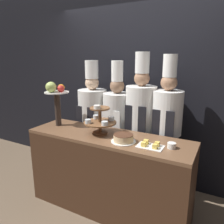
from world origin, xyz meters
TOP-DOWN VIEW (x-y plane):
  - ground_plane at (0.00, 0.00)m, footprint 14.00×14.00m
  - wall_back at (0.00, 1.18)m, footprint 10.00×0.06m
  - buffet_counter at (0.00, 0.28)m, footprint 1.90×0.56m
  - tiered_stand at (-0.11, 0.30)m, footprint 0.37×0.37m
  - fruit_pedestal at (-0.75, 0.29)m, footprint 0.30×0.30m
  - cake_round at (0.24, 0.19)m, footprint 0.26×0.26m
  - cup_white at (0.72, 0.26)m, footprint 0.08×0.08m
  - cake_square_tray at (0.52, 0.20)m, footprint 0.26×0.17m
  - chef_left at (-0.54, 0.80)m, footprint 0.40×0.40m
  - chef_center_left at (-0.15, 0.80)m, footprint 0.37×0.37m
  - chef_center_right at (0.19, 0.80)m, footprint 0.39×0.39m
  - chef_right at (0.52, 0.80)m, footprint 0.36×0.36m

SIDE VIEW (x-z plane):
  - ground_plane at x=0.00m, z-range 0.00..0.00m
  - buffet_counter at x=0.00m, z-range 0.00..0.94m
  - chef_center_left at x=-0.15m, z-range 0.05..1.81m
  - chef_left at x=-0.54m, z-range 0.06..1.81m
  - cake_square_tray at x=0.52m, z-range 0.93..0.98m
  - cup_white at x=0.72m, z-range 0.94..1.00m
  - cake_round at x=0.24m, z-range 0.94..1.02m
  - chef_right at x=0.52m, z-range 0.07..1.90m
  - chef_center_right at x=0.19m, z-range 0.07..1.93m
  - tiered_stand at x=-0.11m, z-range 0.93..1.28m
  - fruit_pedestal at x=-0.75m, z-range 1.06..1.62m
  - wall_back at x=0.00m, z-range 0.00..2.80m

